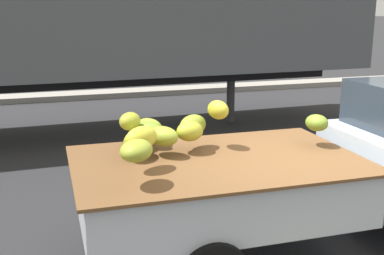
% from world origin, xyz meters
% --- Properties ---
extents(ground, '(220.00, 220.00, 0.00)m').
position_xyz_m(ground, '(0.00, 0.00, 0.00)').
color(ground, '#28282B').
extents(curb_strip, '(80.00, 0.80, 0.16)m').
position_xyz_m(curb_strip, '(0.00, 9.77, 0.08)').
color(curb_strip, gray).
rests_on(curb_strip, ground).
extents(pickup_truck, '(4.95, 1.82, 1.70)m').
position_xyz_m(pickup_truck, '(0.94, 0.11, 0.88)').
color(pickup_truck, silver).
rests_on(pickup_truck, ground).
extents(semi_trailer, '(12.07, 2.92, 3.95)m').
position_xyz_m(semi_trailer, '(-1.92, 5.71, 2.54)').
color(semi_trailer, '#4C5156').
rests_on(semi_trailer, ground).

